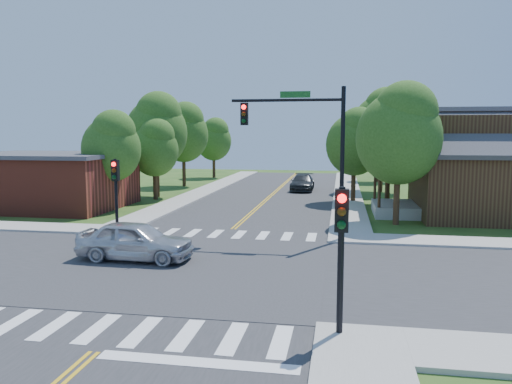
% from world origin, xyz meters
% --- Properties ---
extents(ground, '(100.00, 100.00, 0.00)m').
position_xyz_m(ground, '(0.00, 0.00, 0.00)').
color(ground, '#244816').
rests_on(ground, ground).
extents(road_ns, '(10.00, 90.00, 0.04)m').
position_xyz_m(road_ns, '(0.00, 0.00, 0.02)').
color(road_ns, '#2D2D30').
rests_on(road_ns, ground).
extents(road_ew, '(90.00, 10.00, 0.04)m').
position_xyz_m(road_ew, '(0.00, 0.00, 0.03)').
color(road_ew, '#2D2D30').
rests_on(road_ew, ground).
extents(intersection_patch, '(10.20, 10.20, 0.06)m').
position_xyz_m(intersection_patch, '(0.00, 0.00, 0.00)').
color(intersection_patch, '#2D2D30').
rests_on(intersection_patch, ground).
extents(sidewalk_ne, '(40.00, 40.00, 0.14)m').
position_xyz_m(sidewalk_ne, '(15.82, 15.82, 0.07)').
color(sidewalk_ne, '#9E9B93').
rests_on(sidewalk_ne, ground).
extents(sidewalk_nw, '(40.00, 40.00, 0.14)m').
position_xyz_m(sidewalk_nw, '(-15.82, 15.82, 0.07)').
color(sidewalk_nw, '#9E9B93').
rests_on(sidewalk_nw, ground).
extents(crosswalk_north, '(8.85, 2.00, 0.01)m').
position_xyz_m(crosswalk_north, '(0.00, 6.20, 0.05)').
color(crosswalk_north, white).
rests_on(crosswalk_north, ground).
extents(crosswalk_south, '(8.85, 2.00, 0.01)m').
position_xyz_m(crosswalk_south, '(0.00, -6.20, 0.05)').
color(crosswalk_south, white).
rests_on(crosswalk_south, ground).
extents(centerline, '(0.30, 90.00, 0.01)m').
position_xyz_m(centerline, '(0.00, 0.00, 0.05)').
color(centerline, yellow).
rests_on(centerline, ground).
extents(stop_bar, '(4.60, 0.45, 0.09)m').
position_xyz_m(stop_bar, '(2.50, -7.60, 0.00)').
color(stop_bar, white).
rests_on(stop_bar, ground).
extents(signal_mast_ne, '(5.30, 0.42, 7.20)m').
position_xyz_m(signal_mast_ne, '(3.91, 5.59, 4.85)').
color(signal_mast_ne, black).
rests_on(signal_mast_ne, ground).
extents(signal_pole_se, '(0.34, 0.42, 3.80)m').
position_xyz_m(signal_pole_se, '(5.60, -5.62, 2.66)').
color(signal_pole_se, black).
rests_on(signal_pole_se, ground).
extents(signal_pole_nw, '(0.34, 0.42, 3.80)m').
position_xyz_m(signal_pole_nw, '(-5.60, 5.58, 2.66)').
color(signal_pole_nw, black).
rests_on(signal_pole_nw, ground).
extents(house_ne, '(13.05, 8.80, 7.11)m').
position_xyz_m(house_ne, '(15.11, 14.23, 3.33)').
color(house_ne, black).
rests_on(house_ne, ground).
extents(building_nw, '(10.40, 8.40, 3.73)m').
position_xyz_m(building_nw, '(-14.20, 13.20, 1.88)').
color(building_nw, maroon).
rests_on(building_nw, ground).
extents(tree_e_a, '(4.64, 4.41, 7.89)m').
position_xyz_m(tree_e_a, '(8.70, 10.52, 5.17)').
color(tree_e_a, '#382314').
rests_on(tree_e_a, ground).
extents(tree_e_b, '(4.15, 3.94, 7.05)m').
position_xyz_m(tree_e_b, '(8.90, 18.41, 4.62)').
color(tree_e_b, '#382314').
rests_on(tree_e_b, ground).
extents(tree_e_c, '(5.26, 5.00, 8.94)m').
position_xyz_m(tree_e_c, '(9.01, 26.19, 5.86)').
color(tree_e_c, '#382314').
rests_on(tree_e_c, ground).
extents(tree_e_d, '(3.97, 3.77, 6.75)m').
position_xyz_m(tree_e_d, '(9.40, 35.29, 4.42)').
color(tree_e_d, '#382314').
rests_on(tree_e_d, ground).
extents(tree_w_a, '(3.88, 3.69, 6.60)m').
position_xyz_m(tree_w_a, '(-9.31, 13.00, 4.32)').
color(tree_w_a, '#382314').
rests_on(tree_w_a, ground).
extents(tree_w_b, '(4.89, 4.65, 8.31)m').
position_xyz_m(tree_w_b, '(-8.79, 19.81, 5.45)').
color(tree_w_b, '#382314').
rests_on(tree_w_b, ground).
extents(tree_w_c, '(4.72, 4.48, 8.03)m').
position_xyz_m(tree_w_c, '(-9.23, 27.98, 5.26)').
color(tree_w_c, '#382314').
rests_on(tree_w_c, ground).
extents(tree_w_d, '(4.01, 3.81, 6.81)m').
position_xyz_m(tree_w_d, '(-8.67, 37.20, 4.46)').
color(tree_w_d, '#382314').
rests_on(tree_w_d, ground).
extents(tree_house, '(4.09, 3.89, 6.96)m').
position_xyz_m(tree_house, '(6.53, 19.20, 4.55)').
color(tree_house, '#382314').
rests_on(tree_house, ground).
extents(tree_bldg, '(3.66, 3.48, 6.22)m').
position_xyz_m(tree_bldg, '(-8.39, 18.30, 4.07)').
color(tree_bldg, '#382314').
rests_on(tree_bldg, ground).
extents(car_silver, '(2.19, 4.76, 1.58)m').
position_xyz_m(car_silver, '(-2.48, 0.63, 0.79)').
color(car_silver, silver).
rests_on(car_silver, ground).
extents(car_dgrey, '(2.03, 4.84, 1.40)m').
position_xyz_m(car_dgrey, '(2.22, 25.85, 0.70)').
color(car_dgrey, '#292C2E').
rests_on(car_dgrey, ground).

